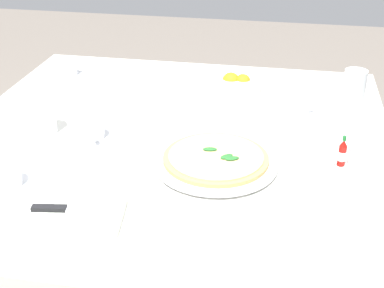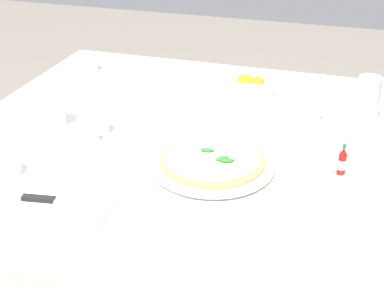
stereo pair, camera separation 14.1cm
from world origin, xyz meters
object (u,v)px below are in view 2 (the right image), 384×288
pizza_plate (212,164)px  citrus_bowl (251,86)px  coffee_cup_near_right (95,124)px  water_glass_right_edge (367,101)px  pizza (212,159)px  dinner_knife (60,201)px  pepper_shaker (330,165)px  coffee_cup_far_left (87,65)px  coffee_cup_left_edge (4,165)px  salt_shaker (353,165)px  coffee_cup_back_corner (307,114)px  water_glass_far_right (51,108)px  hot_sauce_bottle (342,162)px  napkin_folded (60,206)px

pizza_plate → citrus_bowl: (-0.00, 0.50, 0.02)m
pizza_plate → coffee_cup_near_right: 0.37m
coffee_cup_near_right → water_glass_right_edge: size_ratio=1.00×
pizza → citrus_bowl: size_ratio=1.78×
dinner_knife → pepper_shaker: pepper_shaker is taller
coffee_cup_far_left → water_glass_right_edge: bearing=-6.8°
coffee_cup_left_edge → water_glass_right_edge: size_ratio=1.00×
salt_shaker → coffee_cup_back_corner: bearing=118.5°
coffee_cup_far_left → water_glass_far_right: 0.45m
water_glass_right_edge → salt_shaker: size_ratio=2.31×
dinner_knife → hot_sauce_bottle: (0.58, 0.34, 0.01)m
coffee_cup_near_right → salt_shaker: bearing=-0.7°
dinner_knife → citrus_bowl: (0.27, 0.78, 0.00)m
citrus_bowl → pizza_plate: bearing=-89.9°
water_glass_far_right → hot_sauce_bottle: (0.82, -0.04, -0.02)m
coffee_cup_near_right → hot_sauce_bottle: (0.67, -0.02, 0.00)m
coffee_cup_back_corner → coffee_cup_left_edge: (-0.67, -0.52, 0.00)m
pizza → dinner_knife: bearing=-134.5°
pizza → water_glass_far_right: 0.52m
salt_shaker → coffee_cup_near_right: bearing=179.3°
water_glass_right_edge → pepper_shaker: size_ratio=2.31×
dinner_knife → pizza: bearing=37.1°
salt_shaker → pizza: bearing=-167.9°
water_glass_right_edge → citrus_bowl: water_glass_right_edge is taller
pizza → dinner_knife: pizza is taller
pizza → water_glass_far_right: (-0.51, 0.10, 0.03)m
coffee_cup_far_left → citrus_bowl: bearing=-2.9°
coffee_cup_back_corner → water_glass_far_right: bearing=-161.6°
coffee_cup_near_right → coffee_cup_left_edge: 0.29m
coffee_cup_far_left → pepper_shaker: 1.02m
coffee_cup_far_left → salt_shaker: 1.06m
coffee_cup_back_corner → hot_sauce_bottle: hot_sauce_bottle is taller
water_glass_far_right → coffee_cup_far_left: bearing=103.9°
dinner_knife → citrus_bowl: citrus_bowl is taller
water_glass_right_edge → napkin_folded: 0.94m
coffee_cup_near_right → napkin_folded: (0.09, -0.36, -0.02)m
pizza_plate → water_glass_far_right: water_glass_far_right is taller
pizza → coffee_cup_near_right: (-0.36, 0.08, 0.01)m
coffee_cup_far_left → coffee_cup_near_right: bearing=-60.6°
hot_sauce_bottle → citrus_bowl: bearing=125.6°
coffee_cup_far_left → hot_sauce_bottle: 1.04m
napkin_folded → coffee_cup_left_edge: bearing=148.3°
napkin_folded → water_glass_right_edge: bearing=40.0°
salt_shaker → napkin_folded: bearing=-150.3°
coffee_cup_near_right → water_glass_far_right: (-0.15, 0.02, 0.02)m
napkin_folded → hot_sauce_bottle: (0.59, 0.34, 0.02)m
coffee_cup_near_right → citrus_bowl: bearing=49.3°
citrus_bowl → pepper_shaker: 0.53m
water_glass_right_edge → dinner_knife: (-0.63, -0.69, -0.03)m
pizza → hot_sauce_bottle: bearing=11.4°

